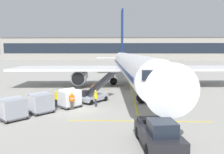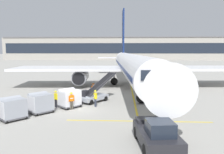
# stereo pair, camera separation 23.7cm
# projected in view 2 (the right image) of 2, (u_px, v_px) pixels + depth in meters

# --- Properties ---
(ground_plane) EXTENTS (600.00, 600.00, 0.00)m
(ground_plane) POSITION_uv_depth(u_px,v_px,m) (78.00, 109.00, 22.45)
(ground_plane) COLOR #9E9B93
(parked_airplane) EXTENTS (37.86, 47.31, 15.51)m
(parked_airplane) POSITION_uv_depth(u_px,v_px,m) (131.00, 65.00, 36.71)
(parked_airplane) COLOR white
(parked_airplane) RESTS_ON ground
(belt_loader) EXTENTS (4.08, 4.98, 3.16)m
(belt_loader) POSITION_uv_depth(u_px,v_px,m) (95.00, 94.00, 25.68)
(belt_loader) COLOR #A3A8B2
(belt_loader) RESTS_ON ground
(baggage_cart_lead) EXTENTS (2.52, 2.57, 1.91)m
(baggage_cart_lead) POSITION_uv_depth(u_px,v_px,m) (69.00, 98.00, 23.05)
(baggage_cart_lead) COLOR #515156
(baggage_cart_lead) RESTS_ON ground
(baggage_cart_second) EXTENTS (2.52, 2.57, 1.91)m
(baggage_cart_second) POSITION_uv_depth(u_px,v_px,m) (41.00, 102.00, 20.99)
(baggage_cart_second) COLOR #515156
(baggage_cart_second) RESTS_ON ground
(baggage_cart_third) EXTENTS (2.52, 2.57, 1.91)m
(baggage_cart_third) POSITION_uv_depth(u_px,v_px,m) (12.00, 108.00, 18.97)
(baggage_cart_third) COLOR #515156
(baggage_cart_third) RESTS_ON ground
(pushback_tug) EXTENTS (2.66, 4.64, 1.83)m
(pushback_tug) POSITION_uv_depth(u_px,v_px,m) (157.00, 134.00, 13.63)
(pushback_tug) COLOR #232328
(pushback_tug) RESTS_ON ground
(ground_crew_by_loader) EXTENTS (0.52, 0.39, 1.74)m
(ground_crew_by_loader) POSITION_uv_depth(u_px,v_px,m) (71.00, 100.00, 22.18)
(ground_crew_by_loader) COLOR #514C42
(ground_crew_by_loader) RESTS_ON ground
(ground_crew_by_carts) EXTENTS (0.47, 0.42, 1.74)m
(ground_crew_by_carts) POSITION_uv_depth(u_px,v_px,m) (56.00, 98.00, 23.00)
(ground_crew_by_carts) COLOR black
(ground_crew_by_carts) RESTS_ON ground
(ground_crew_marshaller) EXTENTS (0.39, 0.52, 1.74)m
(ground_crew_marshaller) POSITION_uv_depth(u_px,v_px,m) (95.00, 97.00, 23.32)
(ground_crew_marshaller) COLOR #333847
(ground_crew_marshaller) RESTS_ON ground
(safety_cone_engine_keepout) EXTENTS (0.54, 0.54, 0.62)m
(safety_cone_engine_keepout) POSITION_uv_depth(u_px,v_px,m) (95.00, 89.00, 32.11)
(safety_cone_engine_keepout) COLOR black
(safety_cone_engine_keepout) RESTS_ON ground
(safety_cone_wingtip) EXTENTS (0.70, 0.70, 0.79)m
(safety_cone_wingtip) POSITION_uv_depth(u_px,v_px,m) (94.00, 85.00, 35.27)
(safety_cone_wingtip) COLOR black
(safety_cone_wingtip) RESTS_ON ground
(safety_cone_nose_mark) EXTENTS (0.65, 0.65, 0.74)m
(safety_cone_nose_mark) POSITION_uv_depth(u_px,v_px,m) (93.00, 85.00, 35.23)
(safety_cone_nose_mark) COLOR black
(safety_cone_nose_mark) RESTS_ON ground
(apron_guidance_line_lead_in) EXTENTS (0.20, 110.00, 0.01)m
(apron_guidance_line_lead_in) POSITION_uv_depth(u_px,v_px,m) (131.00, 87.00, 36.17)
(apron_guidance_line_lead_in) COLOR yellow
(apron_guidance_line_lead_in) RESTS_ON ground
(apron_guidance_line_stop_bar) EXTENTS (12.00, 0.20, 0.01)m
(apron_guidance_line_stop_bar) POSITION_uv_depth(u_px,v_px,m) (139.00, 121.00, 18.65)
(apron_guidance_line_stop_bar) COLOR yellow
(apron_guidance_line_stop_bar) RESTS_ON ground
(terminal_building) EXTENTS (139.94, 16.56, 13.70)m
(terminal_building) POSITION_uv_depth(u_px,v_px,m) (121.00, 48.00, 138.02)
(terminal_building) COLOR #A8A399
(terminal_building) RESTS_ON ground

